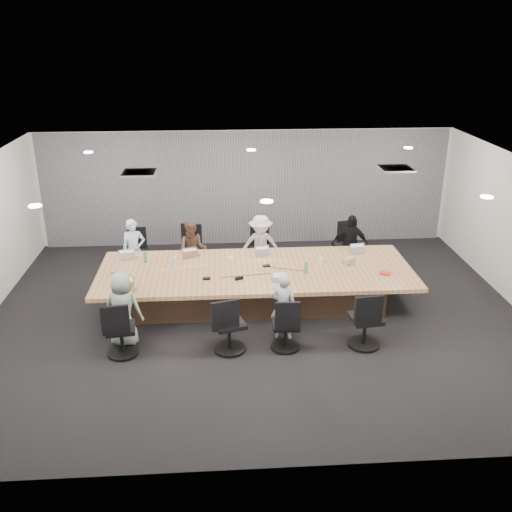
{
  "coord_description": "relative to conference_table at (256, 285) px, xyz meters",
  "views": [
    {
      "loc": [
        -0.68,
        -9.51,
        5.06
      ],
      "look_at": [
        0.0,
        0.4,
        1.05
      ],
      "focal_mm": 40.0,
      "sensor_mm": 36.0,
      "label": 1
    }
  ],
  "objects": [
    {
      "name": "mug_brown",
      "position": [
        -2.65,
        -0.22,
        0.39
      ],
      "size": [
        0.09,
        0.09,
        0.1
      ],
      "primitive_type": "cylinder",
      "rotation": [
        0.0,
        0.0,
        -0.12
      ],
      "color": "brown",
      "rests_on": "conference_table"
    },
    {
      "name": "chair_0",
      "position": [
        -2.49,
        1.7,
        -0.02
      ],
      "size": [
        0.52,
        0.52,
        0.76
      ],
      "primitive_type": null,
      "rotation": [
        0.0,
        0.0,
        3.14
      ],
      "color": "black",
      "rests_on": "ground"
    },
    {
      "name": "snack_packet",
      "position": [
        2.41,
        -0.42,
        0.36
      ],
      "size": [
        0.23,
        0.21,
        0.04
      ],
      "primitive_type": "cube",
      "rotation": [
        0.0,
        0.0,
        -0.55
      ],
      "color": "red",
      "rests_on": "conference_table"
    },
    {
      "name": "mic_left",
      "position": [
        -0.93,
        -0.41,
        0.35
      ],
      "size": [
        0.14,
        0.1,
        0.03
      ],
      "primitive_type": "cube",
      "rotation": [
        0.0,
        0.0,
        0.02
      ],
      "color": "black",
      "rests_on": "conference_table"
    },
    {
      "name": "ceiling",
      "position": [
        0.0,
        -0.5,
        2.4
      ],
      "size": [
        10.0,
        8.0,
        0.0
      ],
      "primitive_type": "cube",
      "color": "white",
      "rests_on": "wall_back"
    },
    {
      "name": "person_0",
      "position": [
        -2.49,
        1.35,
        0.27
      ],
      "size": [
        0.54,
        0.41,
        1.34
      ],
      "primitive_type": "imported",
      "rotation": [
        0.0,
        0.0,
        6.48
      ],
      "color": "silver",
      "rests_on": "ground"
    },
    {
      "name": "bottle_green_left",
      "position": [
        -2.14,
        0.47,
        0.45
      ],
      "size": [
        0.08,
        0.08,
        0.23
      ],
      "primitive_type": "cylinder",
      "rotation": [
        0.0,
        0.0,
        -0.24
      ],
      "color": "#448D58",
      "rests_on": "conference_table"
    },
    {
      "name": "person_6",
      "position": [
        0.38,
        -1.35,
        0.21
      ],
      "size": [
        0.5,
        0.38,
        1.22
      ],
      "primitive_type": "imported",
      "rotation": [
        0.0,
        0.0,
        2.92
      ],
      "color": "#ABA6BD",
      "rests_on": "ground"
    },
    {
      "name": "person_1",
      "position": [
        -1.25,
        1.35,
        0.23
      ],
      "size": [
        0.67,
        0.56,
        1.27
      ],
      "primitive_type": "imported",
      "rotation": [
        0.0,
        0.0,
        6.16
      ],
      "color": "brown",
      "rests_on": "ground"
    },
    {
      "name": "mic_right",
      "position": [
        0.22,
        0.12,
        0.35
      ],
      "size": [
        0.16,
        0.12,
        0.03
      ],
      "primitive_type": "cube",
      "rotation": [
        0.0,
        0.0,
        0.21
      ],
      "color": "black",
      "rests_on": "conference_table"
    },
    {
      "name": "person_4",
      "position": [
        -2.33,
        -1.35,
        0.26
      ],
      "size": [
        0.73,
        0.55,
        1.33
      ],
      "primitive_type": "imported",
      "rotation": [
        0.0,
        0.0,
        2.93
      ],
      "color": "gray",
      "rests_on": "ground"
    },
    {
      "name": "cup_white_far",
      "position": [
        -0.46,
        0.41,
        0.39
      ],
      "size": [
        0.11,
        0.11,
        0.11
      ],
      "primitive_type": "cylinder",
      "rotation": [
        0.0,
        0.0,
        -0.33
      ],
      "color": "white",
      "rests_on": "conference_table"
    },
    {
      "name": "chair_4",
      "position": [
        -2.33,
        -1.7,
        0.0
      ],
      "size": [
        0.6,
        0.6,
        0.8
      ],
      "primitive_type": null,
      "rotation": [
        0.0,
        0.0,
        0.12
      ],
      "color": "black",
      "rests_on": "ground"
    },
    {
      "name": "laptop_6",
      "position": [
        0.38,
        -0.8,
        0.35
      ],
      "size": [
        0.32,
        0.24,
        0.02
      ],
      "primitive_type": "cube",
      "rotation": [
        0.0,
        0.0,
        0.12
      ],
      "color": "#B2B2B7",
      "rests_on": "conference_table"
    },
    {
      "name": "conference_table",
      "position": [
        0.0,
        0.0,
        0.0
      ],
      "size": [
        6.0,
        2.2,
        0.74
      ],
      "color": "#4D3526",
      "rests_on": "ground"
    },
    {
      "name": "bottle_clear",
      "position": [
        -1.54,
        0.14,
        0.46
      ],
      "size": [
        0.07,
        0.07,
        0.24
      ],
      "primitive_type": "cylinder",
      "rotation": [
        0.0,
        0.0,
        -0.04
      ],
      "color": "silver",
      "rests_on": "conference_table"
    },
    {
      "name": "stapler",
      "position": [
        -0.34,
        -0.48,
        0.37
      ],
      "size": [
        0.16,
        0.1,
        0.06
      ],
      "primitive_type": "cube",
      "rotation": [
        0.0,
        0.0,
        0.4
      ],
      "color": "black",
      "rests_on": "conference_table"
    },
    {
      "name": "chair_6",
      "position": [
        0.38,
        -1.7,
        -0.02
      ],
      "size": [
        0.52,
        0.52,
        0.76
      ],
      "primitive_type": null,
      "rotation": [
        0.0,
        0.0,
        -0.01
      ],
      "color": "black",
      "rests_on": "ground"
    },
    {
      "name": "person_3",
      "position": [
        2.14,
        1.35,
        0.27
      ],
      "size": [
        0.83,
        0.44,
        1.34
      ],
      "primitive_type": "imported",
      "rotation": [
        0.0,
        0.0,
        6.14
      ],
      "color": "black",
      "rests_on": "ground"
    },
    {
      "name": "floor",
      "position": [
        0.0,
        -0.5,
        -0.4
      ],
      "size": [
        10.0,
        8.0,
        0.0
      ],
      "primitive_type": "cube",
      "color": "black",
      "rests_on": "ground"
    },
    {
      "name": "chair_5",
      "position": [
        -0.55,
        -1.7,
        0.02
      ],
      "size": [
        0.71,
        0.71,
        0.84
      ],
      "primitive_type": null,
      "rotation": [
        0.0,
        0.0,
        0.29
      ],
      "color": "black",
      "rests_on": "ground"
    },
    {
      "name": "chair_7",
      "position": [
        1.73,
        -1.7,
        0.03
      ],
      "size": [
        0.65,
        0.65,
        0.86
      ],
      "primitive_type": null,
      "rotation": [
        0.0,
        0.0,
        0.12
      ],
      "color": "black",
      "rests_on": "ground"
    },
    {
      "name": "wall_back",
      "position": [
        0.0,
        3.5,
        1.0
      ],
      "size": [
        10.0,
        0.0,
        2.8
      ],
      "primitive_type": "cube",
      "rotation": [
        1.57,
        0.0,
        0.0
      ],
      "color": "silver",
      "rests_on": "ground"
    },
    {
      "name": "laptop_2",
      "position": [
        0.2,
        0.8,
        0.35
      ],
      "size": [
        0.31,
        0.24,
        0.02
      ],
      "primitive_type": "cube",
      "rotation": [
        0.0,
        0.0,
        3.3
      ],
      "color": "#B2B2B7",
      "rests_on": "conference_table"
    },
    {
      "name": "chair_1",
      "position": [
        -1.25,
        1.7,
        0.03
      ],
      "size": [
        0.68,
        0.68,
        0.86
      ],
      "primitive_type": null,
      "rotation": [
        0.0,
        0.0,
        2.95
      ],
      "color": "black",
      "rests_on": "ground"
    },
    {
      "name": "person_2",
      "position": [
        0.2,
        1.35,
        0.29
      ],
      "size": [
        0.93,
        0.58,
        1.38
      ],
      "primitive_type": "imported",
      "rotation": [
        0.0,
        0.0,
        6.2
      ],
      "color": "#B5B7B6",
      "rests_on": "ground"
    },
    {
      "name": "bottle_green_right",
      "position": [
        0.93,
        -0.28,
        0.45
      ],
      "size": [
        0.08,
        0.08,
        0.23
      ],
      "primitive_type": "cylinder",
      "rotation": [
        0.0,
        0.0,
        -0.23
      ],
      "color": "#448D58",
      "rests_on": "conference_table"
    },
    {
      "name": "laptop_1",
      "position": [
        -1.25,
        0.8,
        0.35
      ],
      "size": [
        0.34,
        0.28,
        0.02
      ],
      "primitive_type": "cube",
      "rotation": [
        0.0,
        0.0,
        3.39
      ],
      "color": "#8C6647",
      "rests_on": "conference_table"
    },
    {
      "name": "laptop_3",
      "position": [
        2.14,
        0.8,
        0.35
      ],
      "size": [
        0.31,
        0.23,
        0.02
      ],
      "primitive_type": "cube",
      "rotation": [
        0.0,
        0.0,
        3.24
      ],
      "color": "#B2B2B7",
      "rests_on": "conference_table"
    },
    {
      "name": "chair_3",
      "position": [
        2.14,
        1.7,
        0.03
      ],
      "size": [
        0.7,
        0.7,
        0.86
      ],
      "primitive_type": null,
      "rotation": [
        0.0,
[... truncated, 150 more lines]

